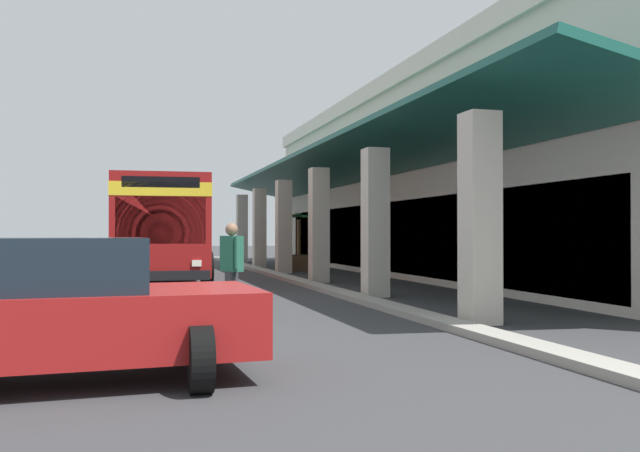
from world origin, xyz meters
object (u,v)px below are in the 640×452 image
transit_bus (161,223)px  potted_palm (299,254)px  pedestrian (232,265)px  parked_sedan_red (31,310)px

transit_bus → potted_palm: size_ratio=4.78×
pedestrian → potted_palm: size_ratio=0.72×
transit_bus → pedestrian: (11.23, 0.75, -0.90)m
parked_sedan_red → transit_bus: bearing=173.1°
parked_sedan_red → potted_palm: bearing=159.0°
parked_sedan_red → pedestrian: size_ratio=2.64×
transit_bus → potted_palm: bearing=122.4°
parked_sedan_red → potted_palm: size_ratio=1.90×
pedestrian → potted_palm: bearing=161.9°
transit_bus → potted_palm: 6.71m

